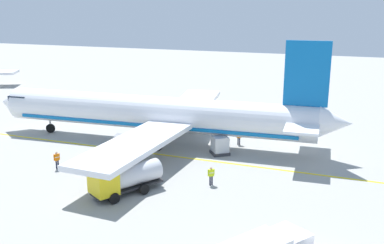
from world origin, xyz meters
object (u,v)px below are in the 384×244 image
at_px(service_truck_catering, 125,178).
at_px(crew_loader_right, 211,174).
at_px(airliner_foreground, 158,114).
at_px(cargo_container_near, 220,145).
at_px(crew_loader_left, 239,136).
at_px(crew_marshaller, 57,159).

relative_size(service_truck_catering, crew_loader_right, 3.77).
relative_size(airliner_foreground, crew_loader_right, 24.93).
relative_size(cargo_container_near, crew_loader_left, 1.45).
bearing_deg(crew_loader_left, cargo_container_near, 164.67).
height_order(airliner_foreground, cargo_container_near, airliner_foreground).
relative_size(service_truck_catering, crew_loader_left, 3.76).
bearing_deg(airliner_foreground, crew_marshaller, 152.99).
relative_size(service_truck_catering, cargo_container_near, 2.59).
distance_m(airliner_foreground, crew_loader_left, 9.44).
distance_m(airliner_foreground, service_truck_catering, 14.22).
bearing_deg(crew_loader_right, cargo_container_near, 11.93).
bearing_deg(cargo_container_near, service_truck_catering, 160.79).
bearing_deg(crew_loader_right, airliner_foreground, 45.12).
bearing_deg(airliner_foreground, crew_loader_right, -134.88).
relative_size(cargo_container_near, crew_marshaller, 1.42).
distance_m(crew_loader_left, crew_loader_right, 12.01).
bearing_deg(crew_loader_left, service_truck_catering, 161.68).
relative_size(service_truck_catering, crew_marshaller, 3.67).
bearing_deg(cargo_container_near, crew_loader_left, -15.33).
distance_m(cargo_container_near, crew_loader_right, 8.39).
bearing_deg(crew_loader_right, service_truck_catering, 124.86).
bearing_deg(crew_loader_left, crew_marshaller, 133.24).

